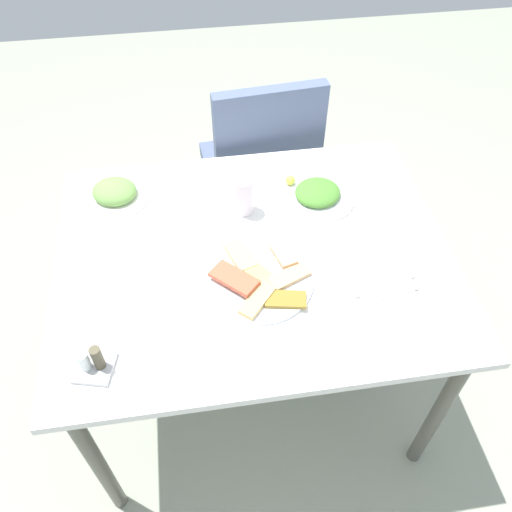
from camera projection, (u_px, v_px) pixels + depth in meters
name	position (u px, v px, depth m)	size (l,w,h in m)	color
ground_plane	(254.00, 375.00, 2.03)	(6.00, 6.00, 0.00)	gray
dining_table	(253.00, 269.00, 1.55)	(1.13, 0.90, 0.72)	white
dining_chair	(262.00, 164.00, 2.08)	(0.46, 0.46, 0.91)	slate
pide_platter	(260.00, 278.00, 1.42)	(0.30, 0.30, 0.04)	white
salad_plate_greens	(317.00, 194.00, 1.64)	(0.24, 0.24, 0.05)	white
salad_plate_rice	(115.00, 193.00, 1.64)	(0.21, 0.21, 0.06)	white
soda_can	(243.00, 195.00, 1.57)	(0.07, 0.07, 0.12)	silver
paper_napkin	(387.00, 291.00, 1.40)	(0.15, 0.15, 0.00)	white
fork	(389.00, 295.00, 1.39)	(0.18, 0.02, 0.01)	silver
spoon	(385.00, 285.00, 1.41)	(0.19, 0.02, 0.01)	silver
condiment_caddy	(93.00, 364.00, 1.23)	(0.11, 0.11, 0.08)	#B2B2B7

